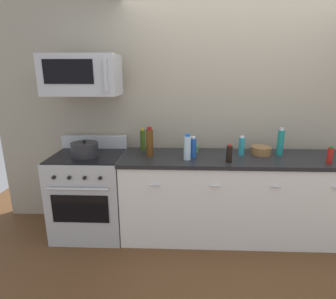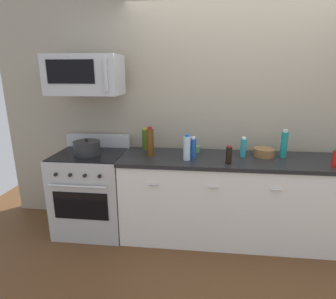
{
  "view_description": "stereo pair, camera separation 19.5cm",
  "coord_description": "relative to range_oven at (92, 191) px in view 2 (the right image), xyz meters",
  "views": [
    {
      "loc": [
        -0.65,
        -2.76,
        1.76
      ],
      "look_at": [
        -0.75,
        -0.05,
        1.01
      ],
      "focal_mm": 29.13,
      "sensor_mm": 36.0,
      "label": 1
    },
    {
      "loc": [
        -0.45,
        -2.75,
        1.76
      ],
      "look_at": [
        -0.75,
        -0.05,
        1.01
      ],
      "focal_mm": 29.13,
      "sensor_mm": 36.0,
      "label": 2
    }
  ],
  "objects": [
    {
      "name": "bowl_green_glaze",
      "position": [
        1.14,
        0.19,
        0.49
      ],
      "size": [
        0.13,
        0.13,
        0.07
      ],
      "color": "#477A4C",
      "rests_on": "countertop_slab"
    },
    {
      "name": "bottle_dish_soap",
      "position": [
        1.66,
        0.07,
        0.55
      ],
      "size": [
        0.06,
        0.06,
        0.21
      ],
      "color": "teal",
      "rests_on": "countertop_slab"
    },
    {
      "name": "bottle_wine_amber",
      "position": [
        0.68,
        0.0,
        0.6
      ],
      "size": [
        0.08,
        0.08,
        0.31
      ],
      "color": "#59330F",
      "rests_on": "countertop_slab"
    },
    {
      "name": "back_wall",
      "position": [
        1.63,
        0.41,
        0.88
      ],
      "size": [
        5.59,
        0.1,
        2.7
      ],
      "primitive_type": "cube",
      "color": "#9E937F",
      "rests_on": "ground_plane"
    },
    {
      "name": "bottle_sparkling_teal",
      "position": [
        2.06,
        0.08,
        0.59
      ],
      "size": [
        0.07,
        0.07,
        0.3
      ],
      "color": "#197F7A",
      "rests_on": "countertop_slab"
    },
    {
      "name": "bottle_olive_oil",
      "position": [
        0.58,
        0.22,
        0.57
      ],
      "size": [
        0.06,
        0.06,
        0.25
      ],
      "color": "#385114",
      "rests_on": "countertop_slab"
    },
    {
      "name": "stockpot",
      "position": [
        0.0,
        -0.05,
        0.53
      ],
      "size": [
        0.28,
        0.28,
        0.18
      ],
      "color": "#262628",
      "rests_on": "range_oven"
    },
    {
      "name": "range_oven",
      "position": [
        0.0,
        0.0,
        0.0
      ],
      "size": [
        0.76,
        0.69,
        1.07
      ],
      "color": "#B7BABF",
      "rests_on": "ground_plane"
    },
    {
      "name": "bowl_wooden_salad",
      "position": [
        1.88,
        0.11,
        0.5
      ],
      "size": [
        0.22,
        0.22,
        0.08
      ],
      "color": "brown",
      "rests_on": "countertop_slab"
    },
    {
      "name": "counter_unit",
      "position": [
        1.63,
        -0.0,
        -0.01
      ],
      "size": [
        2.5,
        0.66,
        0.92
      ],
      "color": "white",
      "rests_on": "ground_plane"
    },
    {
      "name": "bottle_water_clear",
      "position": [
        1.07,
        -0.12,
        0.58
      ],
      "size": [
        0.07,
        0.07,
        0.27
      ],
      "color": "silver",
      "rests_on": "countertop_slab"
    },
    {
      "name": "bottle_soda_blue",
      "position": [
        1.13,
        -0.05,
        0.56
      ],
      "size": [
        0.06,
        0.06,
        0.22
      ],
      "color": "#1E4CA5",
      "rests_on": "countertop_slab"
    },
    {
      "name": "bottle_soy_sauce_dark",
      "position": [
        1.48,
        -0.19,
        0.54
      ],
      "size": [
        0.06,
        0.06,
        0.18
      ],
      "color": "black",
      "rests_on": "countertop_slab"
    },
    {
      "name": "ground_plane",
      "position": [
        1.63,
        -0.0,
        -0.47
      ],
      "size": [
        6.71,
        6.71,
        0.0
      ],
      "primitive_type": "plane",
      "color": "brown"
    },
    {
      "name": "bottle_hot_sauce_red",
      "position": [
        2.45,
        -0.19,
        0.53
      ],
      "size": [
        0.05,
        0.05,
        0.17
      ],
      "color": "#B21914",
      "rests_on": "countertop_slab"
    },
    {
      "name": "microwave",
      "position": [
        0.0,
        0.04,
        1.28
      ],
      "size": [
        0.74,
        0.44,
        0.4
      ],
      "color": "#B7BABF"
    }
  ]
}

